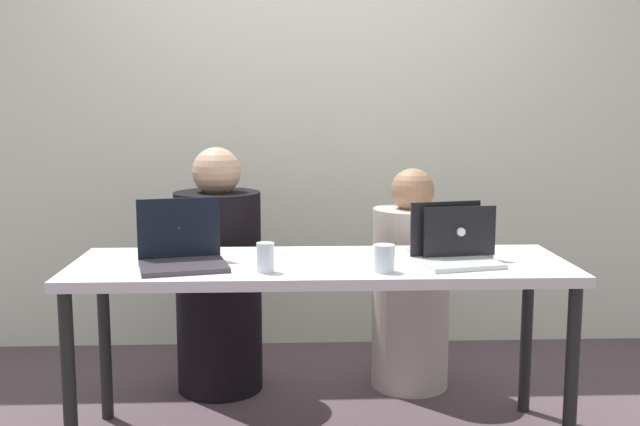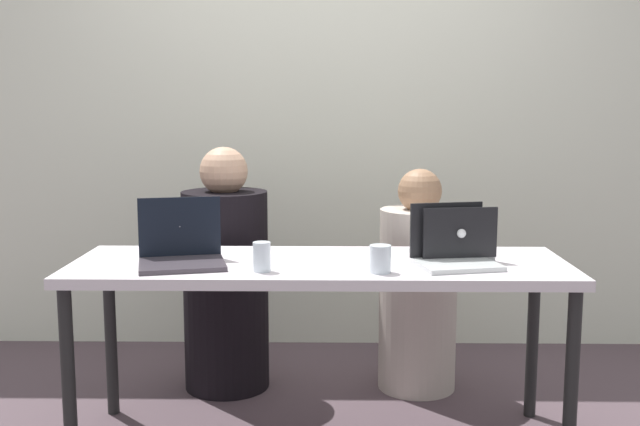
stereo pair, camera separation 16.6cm
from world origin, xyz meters
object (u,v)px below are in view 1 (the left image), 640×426
(laptop_front_right, at_px, (454,250))
(water_glass_right, at_px, (384,260))
(laptop_front_left, at_px, (182,252))
(laptop_back_right, at_px, (453,246))
(person_on_right, at_px, (411,291))
(person_on_left, at_px, (219,284))
(water_glass_left, at_px, (265,259))

(laptop_front_right, distance_m, water_glass_right, 0.32)
(laptop_front_left, relative_size, laptop_back_right, 1.14)
(person_on_right, relative_size, water_glass_right, 10.43)
(laptop_front_left, distance_m, laptop_back_right, 1.06)
(person_on_left, xyz_separation_m, laptop_front_right, (0.96, -0.64, 0.28))
(person_on_right, distance_m, laptop_back_right, 0.62)
(laptop_front_left, xyz_separation_m, water_glass_left, (0.32, -0.12, -0.01))
(laptop_front_right, bearing_deg, person_on_left, 133.02)
(person_on_left, height_order, laptop_back_right, person_on_left)
(laptop_back_right, xyz_separation_m, water_glass_right, (-0.31, -0.25, -0.00))
(person_on_left, distance_m, water_glass_left, 0.85)
(person_on_left, bearing_deg, laptop_back_right, 136.27)
(water_glass_right, bearing_deg, person_on_right, 73.48)
(person_on_right, height_order, laptop_back_right, person_on_right)
(person_on_right, bearing_deg, laptop_front_right, 85.92)
(laptop_front_right, bearing_deg, laptop_front_left, 167.27)
(laptop_front_left, bearing_deg, person_on_left, 69.76)
(laptop_back_right, distance_m, water_glass_left, 0.77)
(water_glass_left, bearing_deg, water_glass_right, -1.62)
(person_on_left, distance_m, water_glass_right, 1.06)
(laptop_front_right, bearing_deg, water_glass_right, -167.59)
(laptop_front_right, height_order, water_glass_right, laptop_front_right)
(person_on_left, bearing_deg, person_on_right, 164.58)
(person_on_right, distance_m, water_glass_right, 0.87)
(laptop_front_left, distance_m, water_glass_left, 0.34)
(person_on_left, xyz_separation_m, laptop_back_right, (0.98, -0.53, 0.27))
(person_on_right, relative_size, laptop_front_left, 2.84)
(laptop_back_right, height_order, water_glass_left, laptop_back_right)
(laptop_front_left, bearing_deg, laptop_back_right, -7.20)
(person_on_right, bearing_deg, water_glass_left, 40.34)
(water_glass_right, bearing_deg, person_on_left, 130.85)
(laptop_front_right, bearing_deg, person_on_right, 81.69)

